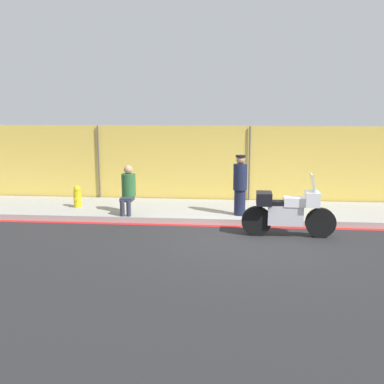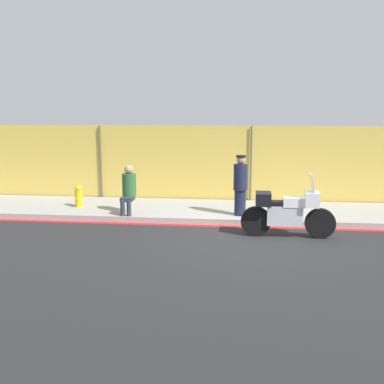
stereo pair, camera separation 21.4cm
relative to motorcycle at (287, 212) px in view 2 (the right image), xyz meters
name	(u,v)px [view 2 (the right image)]	position (x,y,z in m)	size (l,w,h in m)	color
ground_plane	(253,240)	(-0.80, -0.36, -0.62)	(120.00, 120.00, 0.00)	#262628
sidewalk	(251,212)	(-0.80, 2.18, -0.54)	(35.65, 2.60, 0.16)	#9E9E99
curb_paint_stripe	(252,227)	(-0.80, 0.80, -0.61)	(35.65, 0.18, 0.01)	red
storefront_fence	(251,166)	(-0.80, 3.57, 0.62)	(33.87, 0.17, 2.47)	gold
motorcycle	(287,212)	(0.00, 0.00, 0.00)	(2.21, 0.53, 1.52)	black
officer_standing	(240,185)	(-1.11, 1.43, 0.37)	(0.37, 0.37, 1.63)	#191E38
person_seated_on_curb	(129,187)	(-4.16, 1.35, 0.28)	(0.38, 0.68, 1.32)	#2D3342
fire_hydrant	(79,196)	(-5.82, 1.97, -0.14)	(0.23, 0.28, 0.64)	gold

